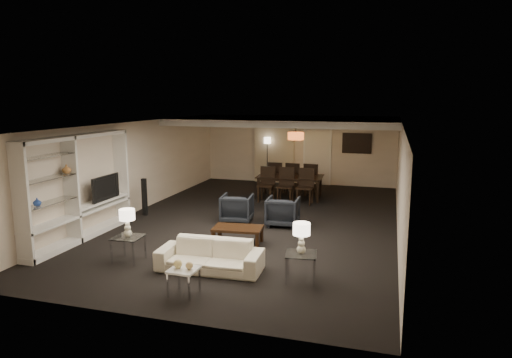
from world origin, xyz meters
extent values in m
plane|color=black|center=(0.00, 0.00, 0.00)|extent=(11.00, 11.00, 0.00)
cube|color=silver|center=(0.00, 0.00, 2.50)|extent=(7.00, 11.00, 0.02)
cube|color=beige|center=(0.00, 5.50, 1.25)|extent=(7.00, 0.02, 2.50)
cube|color=beige|center=(0.00, -5.50, 1.25)|extent=(7.00, 0.02, 2.50)
cube|color=beige|center=(-3.50, 0.00, 1.25)|extent=(0.02, 11.00, 2.50)
cube|color=beige|center=(3.50, 0.00, 1.25)|extent=(0.02, 11.00, 2.50)
cube|color=silver|center=(0.00, 3.50, 2.40)|extent=(7.00, 4.00, 0.20)
cube|color=beige|center=(-0.90, 5.42, 1.20)|extent=(1.50, 0.12, 2.40)
cube|color=silver|center=(0.70, 5.47, 1.05)|extent=(0.90, 0.05, 2.10)
cube|color=#142D38|center=(2.10, 5.46, 1.55)|extent=(0.95, 0.04, 0.65)
cylinder|color=#D8591E|center=(0.30, 3.50, 1.92)|extent=(0.52, 0.52, 0.24)
imported|color=beige|center=(0.16, -3.52, 0.28)|extent=(1.96, 0.84, 0.56)
imported|color=black|center=(-0.44, -0.22, 0.36)|extent=(0.86, 0.88, 0.72)
imported|color=black|center=(0.76, -0.22, 0.36)|extent=(0.80, 0.82, 0.72)
sphere|color=#E4CB78|center=(0.06, -4.62, 0.51)|extent=(0.14, 0.14, 0.14)
sphere|color=tan|center=(0.26, -4.62, 0.50)|extent=(0.12, 0.12, 0.12)
imported|color=black|center=(-3.28, -1.82, 1.04)|extent=(1.01, 0.13, 0.58)
imported|color=#2749AA|center=(-3.31, -3.86, 1.14)|extent=(0.16, 0.16, 0.16)
imported|color=#B8793D|center=(-3.31, -2.96, 1.65)|extent=(0.18, 0.18, 0.19)
cube|color=black|center=(-3.05, -0.29, 0.50)|extent=(0.11, 0.11, 1.01)
imported|color=black|center=(0.27, 2.85, 0.36)|extent=(2.10, 1.25, 0.72)
camera|label=1|loc=(3.25, -10.95, 3.15)|focal=32.00mm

